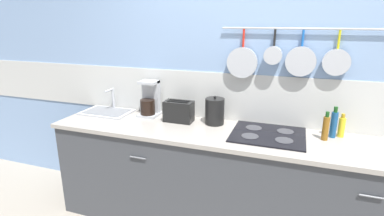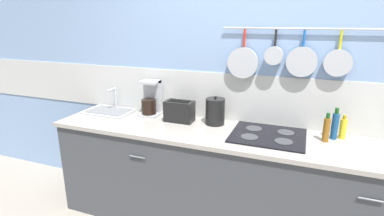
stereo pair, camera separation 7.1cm
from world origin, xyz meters
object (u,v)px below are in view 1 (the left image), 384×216
Objects in this scene: coffee_maker at (150,101)px; kettle at (215,111)px; bottle_sesame_oil at (342,127)px; bottle_vinegar at (326,128)px; bottle_hot_sauce at (334,124)px; toaster at (179,111)px.

coffee_maker is 0.64m from kettle.
bottle_sesame_oil is at bearing 1.94° from kettle.
kettle is at bearing 175.05° from bottle_vinegar.
bottle_hot_sauce is (1.59, -0.03, -0.03)m from coffee_maker.
coffee_maker reaches higher than bottle_vinegar.
kettle is (0.32, 0.04, 0.02)m from toaster.
bottle_vinegar is (0.88, -0.08, -0.02)m from kettle.
bottle_hot_sauce reaches higher than toaster.
kettle is 0.89m from bottle_vinegar.
toaster is 1.45× the size of bottle_sesame_oil.
coffee_maker is 1.53m from bottle_vinegar.
bottle_vinegar is at bearing -4.10° from coffee_maker.
kettle is (0.64, -0.03, -0.02)m from coffee_maker.
bottle_hot_sauce is at bearing 52.23° from bottle_vinegar.
toaster is at bearing -177.86° from bottle_hot_sauce.
bottle_sesame_oil is at bearing 0.04° from coffee_maker.
coffee_maker is at bearing 177.08° from kettle.
bottle_vinegar is 0.90× the size of bottle_hot_sauce.
coffee_maker is at bearing -179.96° from bottle_sesame_oil.
coffee_maker is at bearing 166.55° from toaster.
coffee_maker is 1.23× the size of toaster.
kettle reaches higher than toaster.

